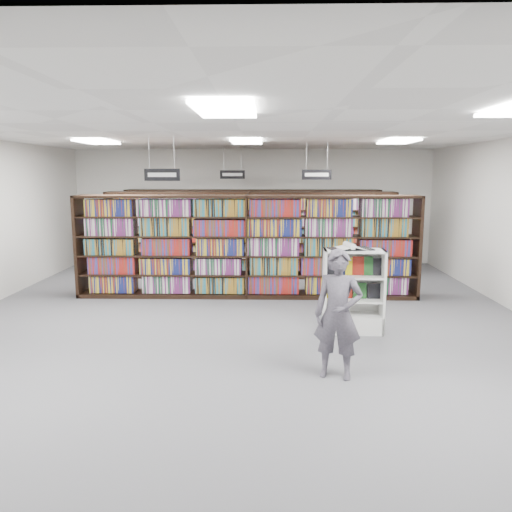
{
  "coord_description": "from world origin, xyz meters",
  "views": [
    {
      "loc": [
        0.43,
        -8.14,
        2.53
      ],
      "look_at": [
        0.22,
        0.5,
        1.1
      ],
      "focal_mm": 35.0,
      "sensor_mm": 36.0,
      "label": 1
    }
  ],
  "objects_px": {
    "endcap_display": "(352,303)",
    "open_book": "(350,247)",
    "bookshelf_row_near": "(247,247)",
    "shopper": "(338,314)"
  },
  "relations": [
    {
      "from": "endcap_display",
      "to": "open_book",
      "type": "bearing_deg",
      "value": -176.71
    },
    {
      "from": "bookshelf_row_near",
      "to": "shopper",
      "type": "xyz_separation_m",
      "value": [
        1.3,
        -4.16,
        -0.24
      ]
    },
    {
      "from": "open_book",
      "to": "bookshelf_row_near",
      "type": "bearing_deg",
      "value": 115.5
    },
    {
      "from": "bookshelf_row_near",
      "to": "endcap_display",
      "type": "relative_size",
      "value": 5.22
    },
    {
      "from": "bookshelf_row_near",
      "to": "open_book",
      "type": "height_order",
      "value": "bookshelf_row_near"
    },
    {
      "from": "endcap_display",
      "to": "shopper",
      "type": "height_order",
      "value": "shopper"
    },
    {
      "from": "open_book",
      "to": "endcap_display",
      "type": "bearing_deg",
      "value": -11.19
    },
    {
      "from": "endcap_display",
      "to": "shopper",
      "type": "xyz_separation_m",
      "value": [
        -0.5,
        -1.89,
        0.35
      ]
    },
    {
      "from": "bookshelf_row_near",
      "to": "endcap_display",
      "type": "bearing_deg",
      "value": -51.6
    },
    {
      "from": "shopper",
      "to": "endcap_display",
      "type": "bearing_deg",
      "value": 89.63
    }
  ]
}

